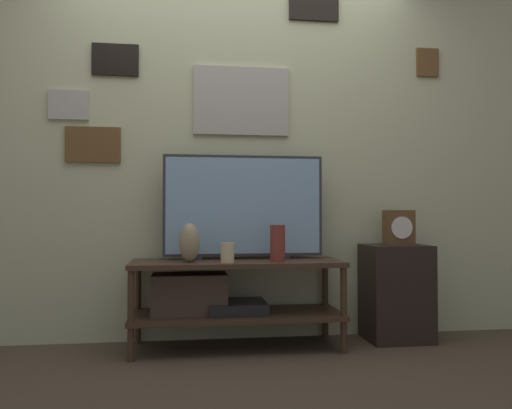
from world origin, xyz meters
TOP-DOWN VIEW (x-y plane):
  - ground_plane at (0.00, 0.00)m, footprint 12.00×12.00m
  - wall_back at (-0.00, 0.56)m, footprint 6.40×0.08m
  - media_console at (-0.11, 0.27)m, footprint 1.32×0.47m
  - television at (0.05, 0.38)m, footprint 1.04×0.05m
  - vase_tall_ceramic at (0.24, 0.19)m, footprint 0.09×0.09m
  - vase_urn_stoneware at (-0.30, 0.22)m, footprint 0.13×0.13m
  - candle_jar at (-0.07, 0.15)m, footprint 0.08×0.08m
  - side_table at (1.08, 0.34)m, footprint 0.41×0.35m
  - mantel_clock at (1.11, 0.36)m, footprint 0.20×0.11m

SIDE VIEW (x-z plane):
  - ground_plane at x=0.00m, z-range 0.00..0.00m
  - side_table at x=1.08m, z-range 0.00..0.64m
  - media_console at x=-0.11m, z-range 0.07..0.62m
  - candle_jar at x=-0.07m, z-range 0.55..0.67m
  - vase_tall_ceramic at x=0.24m, z-range 0.55..0.78m
  - vase_urn_stoneware at x=-0.30m, z-range 0.55..0.79m
  - mantel_clock at x=1.11m, z-range 0.64..0.87m
  - television at x=0.05m, z-range 0.56..1.24m
  - wall_back at x=0.00m, z-range 0.01..2.71m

